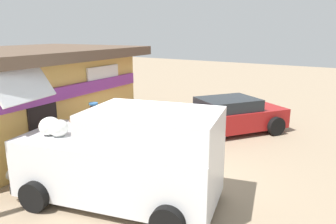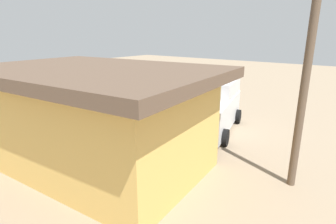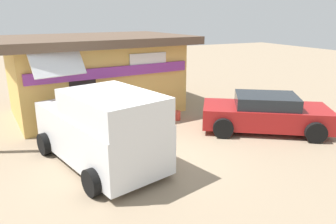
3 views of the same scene
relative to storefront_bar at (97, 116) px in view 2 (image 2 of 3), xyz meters
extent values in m
plane|color=gray|center=(0.29, -5.41, -1.59)|extent=(60.00, 60.00, 0.00)
cube|color=#E0B259|center=(0.00, 0.01, -0.21)|extent=(6.62, 4.56, 2.75)
cube|color=purple|center=(0.20, -2.02, 0.34)|extent=(5.93, 0.71, 0.36)
cube|color=black|center=(-0.92, -2.10, -0.59)|extent=(0.90, 0.15, 2.00)
cube|color=white|center=(1.57, -1.86, 0.62)|extent=(1.50, 0.21, 0.60)
cube|color=brown|center=(0.00, 0.01, 1.32)|extent=(7.70, 5.64, 0.30)
cube|color=silver|center=(-1.11, -4.90, -0.80)|extent=(2.84, 4.54, 1.23)
cube|color=silver|center=(-0.91, -5.67, 0.15)|extent=(2.35, 2.98, 0.67)
cube|color=black|center=(-0.58, -6.89, 0.11)|extent=(1.51, 0.47, 0.51)
cube|color=silver|center=(-1.73, -2.58, 0.91)|extent=(1.73, 1.03, 0.89)
ellipsoid|color=silver|center=(-1.68, -3.75, -0.01)|extent=(0.43, 0.36, 0.36)
ellipsoid|color=silver|center=(-1.73, -3.51, 0.01)|extent=(0.48, 0.40, 0.40)
cylinder|color=#4F9940|center=(-1.06, -3.81, -0.13)|extent=(0.21, 0.24, 0.11)
cylinder|color=#709746|center=(-1.01, -3.71, -0.11)|extent=(0.25, 0.25, 0.15)
cylinder|color=#64A339|center=(-1.01, -3.58, -0.11)|extent=(0.28, 0.27, 0.15)
cube|color=black|center=(-1.67, -2.82, -1.33)|extent=(1.68, 0.52, 0.16)
cube|color=red|center=(-2.35, -3.00, -0.74)|extent=(0.15, 0.09, 0.20)
cube|color=red|center=(-0.99, -2.63, -0.74)|extent=(0.15, 0.09, 0.20)
cylinder|color=black|center=(-1.68, -6.54, -1.27)|extent=(0.38, 0.67, 0.63)
cylinder|color=black|center=(0.20, -6.03, -1.27)|extent=(0.38, 0.67, 0.63)
cylinder|color=black|center=(-2.42, -3.77, -1.27)|extent=(0.38, 0.67, 0.63)
cylinder|color=black|center=(-0.54, -3.26, -1.27)|extent=(0.38, 0.67, 0.63)
cube|color=maroon|center=(4.63, -4.89, -1.06)|extent=(4.46, 3.77, 0.68)
cube|color=#1E2328|center=(4.63, -4.89, -0.52)|extent=(2.53, 2.40, 0.40)
cylinder|color=black|center=(3.97, -3.32, -1.25)|extent=(0.67, 0.55, 0.66)
cylinder|color=black|center=(2.92, -4.90, -1.25)|extent=(0.67, 0.55, 0.66)
cylinder|color=black|center=(6.35, -4.89, -1.25)|extent=(0.67, 0.55, 0.66)
cylinder|color=black|center=(5.30, -6.47, -1.25)|extent=(0.67, 0.55, 0.66)
cylinder|color=#4C4C51|center=(0.30, -2.94, -1.17)|extent=(0.15, 0.15, 0.83)
cylinder|color=#4C4C51|center=(-0.01, -2.80, -1.17)|extent=(0.15, 0.15, 0.83)
cylinder|color=#CC4C3F|center=(0.14, -2.87, -0.46)|extent=(0.45, 0.45, 0.59)
sphere|color=brown|center=(0.14, -2.87, -0.06)|extent=(0.22, 0.22, 0.22)
cylinder|color=#3872B2|center=(0.14, -2.87, 0.08)|extent=(0.25, 0.25, 0.05)
cylinder|color=#CC4C3F|center=(0.36, -2.97, -0.45)|extent=(0.09, 0.09, 0.56)
cylinder|color=#CC4C3F|center=(-0.07, -2.77, -0.45)|extent=(0.09, 0.09, 0.56)
cylinder|color=#726047|center=(-1.03, -2.71, -1.16)|extent=(0.15, 0.15, 0.85)
cylinder|color=#726047|center=(-1.22, -2.99, -1.16)|extent=(0.15, 0.15, 0.85)
cylinder|color=silver|center=(-0.97, -2.96, -0.50)|extent=(0.72, 0.64, 0.68)
sphere|color=brown|center=(-0.75, -3.10, -0.17)|extent=(0.23, 0.23, 0.23)
cylinder|color=silver|center=(-0.67, -2.86, -0.55)|extent=(0.09, 0.09, 0.57)
cylinder|color=silver|center=(-0.94, -3.26, -0.55)|extent=(0.09, 0.09, 0.57)
ellipsoid|color=silver|center=(-1.89, -2.01, -1.36)|extent=(0.71, 0.56, 0.44)
cylinder|color=#62AC38|center=(-1.80, -2.14, -1.51)|extent=(0.28, 0.14, 0.14)
cylinder|color=#5DAC41|center=(-1.69, -1.72, -1.52)|extent=(0.36, 0.27, 0.13)
cylinder|color=#56A247|center=(-1.75, -2.11, -1.52)|extent=(0.31, 0.24, 0.13)
cylinder|color=#548E35|center=(-1.94, -1.85, -1.53)|extent=(0.24, 0.14, 0.10)
cylinder|color=#BF3F33|center=(2.42, -2.59, -1.41)|extent=(0.27, 0.27, 0.35)
cylinder|color=brown|center=(-5.08, -2.47, 0.83)|extent=(0.20, 0.20, 4.83)
camera|label=1|loc=(-5.80, -9.30, 1.99)|focal=34.20mm
camera|label=2|loc=(-6.48, 4.78, 2.38)|focal=28.86mm
camera|label=3|loc=(-2.86, -12.91, 2.25)|focal=34.14mm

